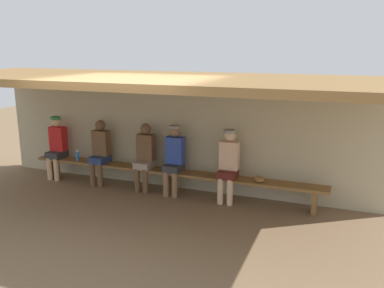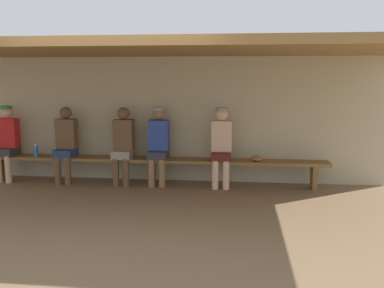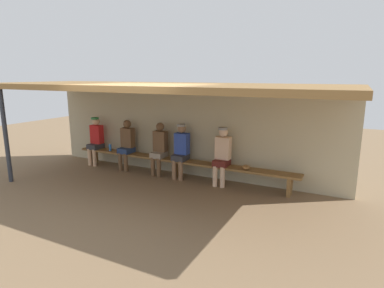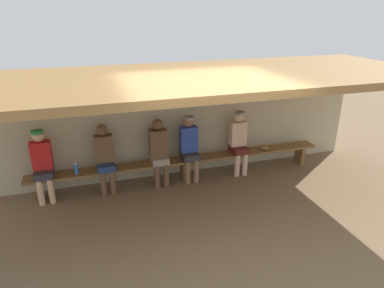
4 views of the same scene
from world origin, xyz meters
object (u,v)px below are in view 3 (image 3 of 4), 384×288
Objects in this scene: support_post at (6,136)px; player_shirtless_tan at (159,147)px; bench at (176,162)px; player_rightmost at (127,143)px; player_with_sunglasses at (181,148)px; baseball_glove_worn at (246,167)px; player_in_blue at (96,139)px; player_middle at (222,153)px; water_bottle_blue at (110,147)px.

player_shirtless_tan is at bearing 36.17° from support_post.
player_shirtless_tan is (-0.50, 0.00, 0.34)m from bench.
bench is 4.49× the size of player_rightmost.
player_shirtless_tan is 1.00× the size of player_rightmost.
player_with_sunglasses is 1.69m from baseball_glove_worn.
player_with_sunglasses is 2.75m from player_in_blue.
bench is 0.38m from player_with_sunglasses.
player_rightmost reaches higher than baseball_glove_worn.
baseball_glove_worn is at bearing 21.87° from support_post.
player_middle is at bearing 0.17° from bench.
player_with_sunglasses is at bearing 68.47° from baseball_glove_worn.
support_post is at bearing -148.09° from bench.
player_shirtless_tan is at bearing 179.64° from bench.
bench is 4.46× the size of player_middle.
water_bottle_blue is (-3.27, -0.05, -0.19)m from player_middle.
support_post is 4.10m from player_with_sunglasses.
bench is 2.65m from player_in_blue.
support_post is 5.60m from baseball_glove_worn.
player_middle reaches higher than baseball_glove_worn.
player_middle is 6.33× the size of water_bottle_blue.
player_rightmost is at bearing -179.98° from player_with_sunglasses.
support_post is at bearing -109.62° from player_in_blue.
player_in_blue is 5.60× the size of baseball_glove_worn.
support_post is 1.64× the size of player_in_blue.
player_in_blue is (-2.62, 0.00, 0.36)m from bench.
support_post is 1.64× the size of player_with_sunglasses.
player_middle is (1.70, 0.00, 0.02)m from player_shirtless_tan.
water_bottle_blue is 3.86m from baseball_glove_worn.
player_rightmost is 0.99× the size of player_in_blue.
player_in_blue is at bearing 174.95° from water_bottle_blue.
player_in_blue is at bearing 70.38° from support_post.
player_with_sunglasses is 5.60× the size of baseball_glove_worn.
player_rightmost is 5.56× the size of baseball_glove_worn.
water_bottle_blue is at bearing -5.05° from player_in_blue.
support_post reaches higher than player_shirtless_tan.
player_rightmost is (-1.04, 0.00, 0.00)m from player_shirtless_tan.
support_post reaches higher than player_rightmost.
water_bottle_blue is 0.89× the size of baseball_glove_worn.
support_post is 0.37× the size of bench.
bench is 1.57m from player_rightmost.
player_with_sunglasses reaches higher than player_rightmost.
player_with_sunglasses reaches higher than water_bottle_blue.
player_shirtless_tan is 2.30m from baseball_glove_worn.
support_post is 9.17× the size of baseball_glove_worn.
player_rightmost is at bearing -179.99° from player_middle.
bench is 1.26m from player_middle.
player_with_sunglasses is at bearing 0.05° from player_shirtless_tan.
player_shirtless_tan is 0.99× the size of player_middle.
player_middle reaches higher than player_rightmost.
player_shirtless_tan reaches higher than bench.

